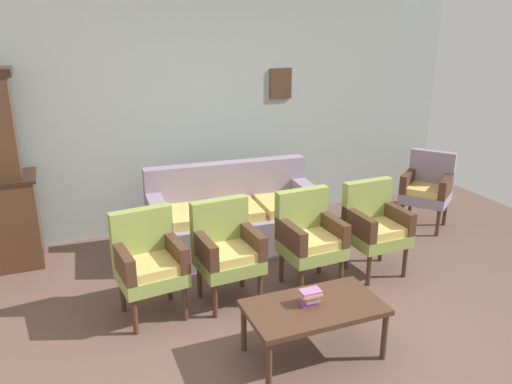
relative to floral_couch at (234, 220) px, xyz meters
The scene contains 11 objects.
ground_plane 1.80m from the floral_couch, 89.99° to the right, with size 7.68×7.68×0.00m, color brown.
wall_back_with_decor 1.34m from the floral_couch, 89.84° to the left, with size 6.40×0.09×2.70m.
floral_couch is the anchor object (origin of this frame).
armchair_near_couch_end 1.48m from the floral_couch, 137.99° to the right, with size 0.57×0.55×0.90m.
armchair_near_cabinet 1.09m from the floral_couch, 112.73° to the right, with size 0.55×0.52×0.90m.
armchair_row_middle 1.10m from the floral_couch, 69.63° to the right, with size 0.54×0.52×0.90m.
armchair_by_doorway 1.50m from the floral_couch, 42.73° to the right, with size 0.54×0.51×0.90m.
wingback_chair_by_fireplace 2.37m from the floral_couch, ahead, with size 0.71×0.71×0.90m.
coffee_table 2.00m from the floral_couch, 92.39° to the right, with size 1.00×0.56×0.42m.
book_stack_on_table 1.99m from the floral_couch, 93.11° to the right, with size 0.15×0.11×0.11m.
floor_vase_by_wall 2.88m from the floral_couch, ahead, with size 0.18×0.18×0.71m, color olive.
Camera 1 is at (-1.69, -3.11, 2.41)m, focal length 36.06 mm.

